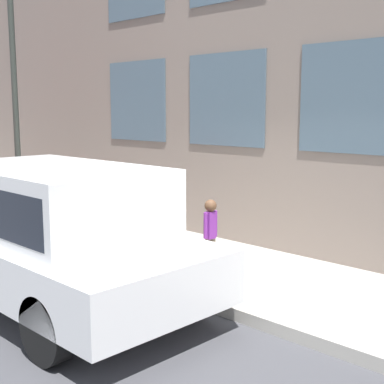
{
  "coord_description": "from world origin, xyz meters",
  "views": [
    {
      "loc": [
        -4.72,
        -5.06,
        2.52
      ],
      "look_at": [
        0.66,
        0.21,
        1.35
      ],
      "focal_mm": 50.0,
      "sensor_mm": 36.0,
      "label": 1
    }
  ],
  "objects_px": {
    "parked_truck_white_near": "(49,226)",
    "person": "(210,229)",
    "fire_hydrant": "(174,244)",
    "street_lamp": "(12,30)"
  },
  "relations": [
    {
      "from": "person",
      "to": "street_lamp",
      "type": "xyz_separation_m",
      "value": [
        -0.19,
        5.23,
        3.27
      ]
    },
    {
      "from": "street_lamp",
      "to": "parked_truck_white_near",
      "type": "bearing_deg",
      "value": -113.31
    },
    {
      "from": "fire_hydrant",
      "to": "street_lamp",
      "type": "xyz_separation_m",
      "value": [
        0.13,
        4.8,
        3.51
      ]
    },
    {
      "from": "parked_truck_white_near",
      "to": "person",
      "type": "bearing_deg",
      "value": -25.08
    },
    {
      "from": "fire_hydrant",
      "to": "street_lamp",
      "type": "bearing_deg",
      "value": 88.42
    },
    {
      "from": "person",
      "to": "parked_truck_white_near",
      "type": "xyz_separation_m",
      "value": [
        -2.03,
        0.95,
        0.23
      ]
    },
    {
      "from": "fire_hydrant",
      "to": "parked_truck_white_near",
      "type": "relative_size",
      "value": 0.17
    },
    {
      "from": "street_lamp",
      "to": "person",
      "type": "bearing_deg",
      "value": -87.94
    },
    {
      "from": "fire_hydrant",
      "to": "parked_truck_white_near",
      "type": "height_order",
      "value": "parked_truck_white_near"
    },
    {
      "from": "person",
      "to": "parked_truck_white_near",
      "type": "relative_size",
      "value": 0.22
    }
  ]
}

